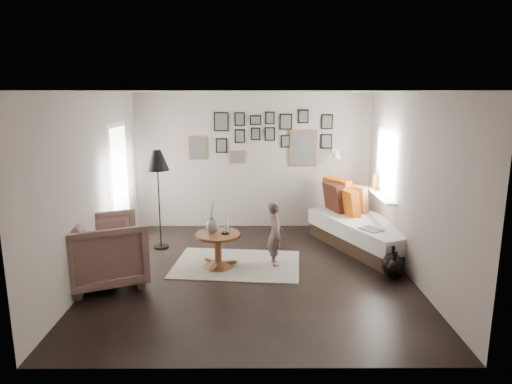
{
  "coord_description": "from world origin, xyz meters",
  "views": [
    {
      "loc": [
        0.02,
        -6.31,
        2.58
      ],
      "look_at": [
        0.05,
        0.5,
        1.1
      ],
      "focal_mm": 32.0,
      "sensor_mm": 36.0,
      "label": 1
    }
  ],
  "objects_px": {
    "pedestal_table": "(218,252)",
    "vase": "(212,224)",
    "child": "(275,234)",
    "demijohn_large": "(392,265)",
    "daybed": "(364,228)",
    "armchair": "(106,251)",
    "floor_lamp": "(157,164)",
    "demijohn_small": "(395,269)",
    "magazine_basket": "(107,273)"
  },
  "relations": [
    {
      "from": "demijohn_small",
      "to": "child",
      "type": "height_order",
      "value": "child"
    },
    {
      "from": "pedestal_table",
      "to": "floor_lamp",
      "type": "distance_m",
      "value": 1.83
    },
    {
      "from": "daybed",
      "to": "demijohn_large",
      "type": "xyz_separation_m",
      "value": [
        0.11,
        -1.31,
        -0.15
      ]
    },
    {
      "from": "pedestal_table",
      "to": "armchair",
      "type": "xyz_separation_m",
      "value": [
        -1.48,
        -0.59,
        0.22
      ]
    },
    {
      "from": "pedestal_table",
      "to": "demijohn_small",
      "type": "height_order",
      "value": "pedestal_table"
    },
    {
      "from": "demijohn_large",
      "to": "child",
      "type": "xyz_separation_m",
      "value": [
        -1.66,
        0.46,
        0.32
      ]
    },
    {
      "from": "daybed",
      "to": "armchair",
      "type": "bearing_deg",
      "value": 177.53
    },
    {
      "from": "pedestal_table",
      "to": "child",
      "type": "relative_size",
      "value": 0.68
    },
    {
      "from": "pedestal_table",
      "to": "daybed",
      "type": "xyz_separation_m",
      "value": [
        2.41,
        0.95,
        0.08
      ]
    },
    {
      "from": "armchair",
      "to": "child",
      "type": "xyz_separation_m",
      "value": [
        2.34,
        0.69,
        0.03
      ]
    },
    {
      "from": "demijohn_large",
      "to": "daybed",
      "type": "bearing_deg",
      "value": 94.78
    },
    {
      "from": "daybed",
      "to": "demijohn_small",
      "type": "bearing_deg",
      "value": -109.7
    },
    {
      "from": "pedestal_table",
      "to": "demijohn_large",
      "type": "bearing_deg",
      "value": -8.05
    },
    {
      "from": "vase",
      "to": "armchair",
      "type": "distance_m",
      "value": 1.54
    },
    {
      "from": "vase",
      "to": "demijohn_small",
      "type": "distance_m",
      "value": 2.7
    },
    {
      "from": "floor_lamp",
      "to": "demijohn_large",
      "type": "height_order",
      "value": "floor_lamp"
    },
    {
      "from": "child",
      "to": "daybed",
      "type": "bearing_deg",
      "value": -70.89
    },
    {
      "from": "vase",
      "to": "magazine_basket",
      "type": "distance_m",
      "value": 1.62
    },
    {
      "from": "daybed",
      "to": "magazine_basket",
      "type": "distance_m",
      "value": 4.2
    },
    {
      "from": "floor_lamp",
      "to": "armchair",
      "type": "bearing_deg",
      "value": -106.08
    },
    {
      "from": "vase",
      "to": "floor_lamp",
      "type": "xyz_separation_m",
      "value": [
        -0.97,
        0.89,
        0.76
      ]
    },
    {
      "from": "vase",
      "to": "armchair",
      "type": "height_order",
      "value": "vase"
    },
    {
      "from": "vase",
      "to": "floor_lamp",
      "type": "relative_size",
      "value": 0.29
    },
    {
      "from": "armchair",
      "to": "floor_lamp",
      "type": "xyz_separation_m",
      "value": [
        0.43,
        1.5,
        0.97
      ]
    },
    {
      "from": "magazine_basket",
      "to": "demijohn_small",
      "type": "height_order",
      "value": "demijohn_small"
    },
    {
      "from": "vase",
      "to": "child",
      "type": "xyz_separation_m",
      "value": [
        0.94,
        0.08,
        -0.18
      ]
    },
    {
      "from": "daybed",
      "to": "demijohn_large",
      "type": "relative_size",
      "value": 5.19
    },
    {
      "from": "vase",
      "to": "daybed",
      "type": "xyz_separation_m",
      "value": [
        2.49,
        0.93,
        -0.35
      ]
    },
    {
      "from": "floor_lamp",
      "to": "demijohn_small",
      "type": "distance_m",
      "value": 4.04
    },
    {
      "from": "child",
      "to": "demijohn_large",
      "type": "bearing_deg",
      "value": -115.03
    },
    {
      "from": "vase",
      "to": "daybed",
      "type": "distance_m",
      "value": 2.68
    },
    {
      "from": "floor_lamp",
      "to": "demijohn_large",
      "type": "bearing_deg",
      "value": -19.5
    },
    {
      "from": "floor_lamp",
      "to": "child",
      "type": "relative_size",
      "value": 1.68
    },
    {
      "from": "child",
      "to": "floor_lamp",
      "type": "bearing_deg",
      "value": 57.55
    },
    {
      "from": "pedestal_table",
      "to": "vase",
      "type": "height_order",
      "value": "vase"
    },
    {
      "from": "pedestal_table",
      "to": "vase",
      "type": "bearing_deg",
      "value": 165.96
    },
    {
      "from": "floor_lamp",
      "to": "demijohn_large",
      "type": "distance_m",
      "value": 3.99
    },
    {
      "from": "magazine_basket",
      "to": "floor_lamp",
      "type": "bearing_deg",
      "value": 74.44
    },
    {
      "from": "armchair",
      "to": "vase",
      "type": "bearing_deg",
      "value": -91.06
    },
    {
      "from": "magazine_basket",
      "to": "armchair",
      "type": "bearing_deg",
      "value": 92.28
    },
    {
      "from": "floor_lamp",
      "to": "demijohn_large",
      "type": "xyz_separation_m",
      "value": [
        3.57,
        -1.26,
        -1.27
      ]
    },
    {
      "from": "magazine_basket",
      "to": "child",
      "type": "relative_size",
      "value": 0.36
    },
    {
      "from": "demijohn_small",
      "to": "vase",
      "type": "bearing_deg",
      "value": 169.19
    },
    {
      "from": "pedestal_table",
      "to": "magazine_basket",
      "type": "bearing_deg",
      "value": -156.75
    },
    {
      "from": "vase",
      "to": "magazine_basket",
      "type": "relative_size",
      "value": 1.36
    },
    {
      "from": "armchair",
      "to": "floor_lamp",
      "type": "bearing_deg",
      "value": -40.64
    },
    {
      "from": "vase",
      "to": "demijohn_small",
      "type": "relative_size",
      "value": 1.17
    },
    {
      "from": "vase",
      "to": "magazine_basket",
      "type": "xyz_separation_m",
      "value": [
        -1.4,
        -0.65,
        -0.51
      ]
    },
    {
      "from": "daybed",
      "to": "demijohn_small",
      "type": "xyz_separation_m",
      "value": [
        0.11,
        -1.43,
        -0.17
      ]
    },
    {
      "from": "vase",
      "to": "daybed",
      "type": "bearing_deg",
      "value": 20.53
    }
  ]
}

